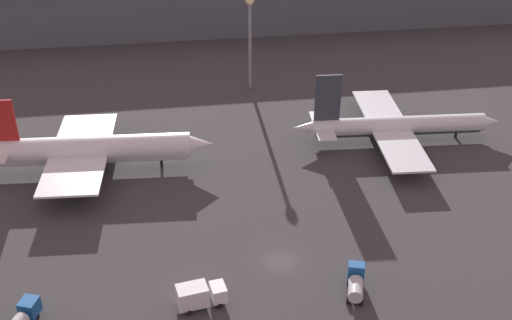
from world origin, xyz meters
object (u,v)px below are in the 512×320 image
service_vehicle_3 (356,283)px  airplane_2 (395,126)px  service_vehicle_1 (200,295)px  airplane_1 (87,150)px

service_vehicle_3 → airplane_2: bearing=-8.9°
service_vehicle_1 → service_vehicle_3: size_ratio=1.18×
service_vehicle_1 → airplane_2: bearing=35.3°
airplane_2 → service_vehicle_3: 42.53m
airplane_1 → service_vehicle_3: 51.15m
airplane_2 → service_vehicle_1: airplane_2 is taller
airplane_1 → airplane_2: (54.55, 2.35, -0.89)m
service_vehicle_1 → service_vehicle_3: bearing=-10.7°
airplane_2 → service_vehicle_3: airplane_2 is taller
airplane_2 → airplane_1: bearing=-173.8°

